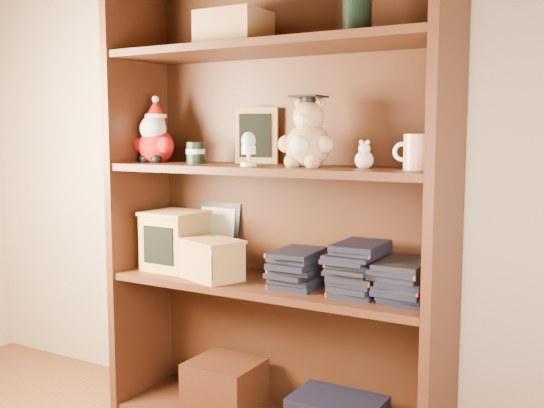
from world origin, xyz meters
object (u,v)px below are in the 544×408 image
(grad_teddy_bear, at_px, (307,139))
(treats_box, at_px, (175,240))
(bookcase, at_px, (279,214))
(teacher_mug, at_px, (417,152))

(grad_teddy_bear, relative_size, treats_box, 1.09)
(bookcase, relative_size, teacher_mug, 13.25)
(grad_teddy_bear, bearing_deg, bookcase, 157.34)
(teacher_mug, bearing_deg, bookcase, 174.22)
(grad_teddy_bear, height_order, teacher_mug, grad_teddy_bear)
(bookcase, distance_m, grad_teddy_bear, 0.30)
(bookcase, distance_m, teacher_mug, 0.55)
(bookcase, bearing_deg, grad_teddy_bear, -22.66)
(teacher_mug, height_order, treats_box, teacher_mug)
(grad_teddy_bear, height_order, treats_box, grad_teddy_bear)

